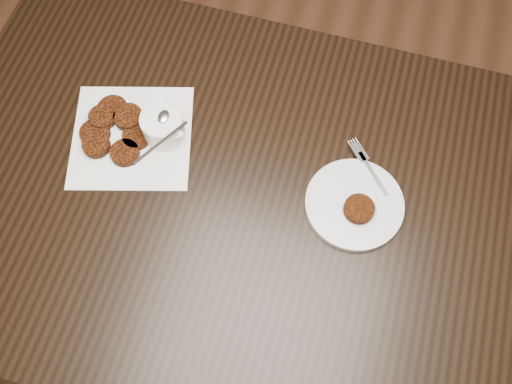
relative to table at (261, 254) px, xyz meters
The scene contains 6 objects.
floor 0.39m from the table, 77.48° to the right, with size 4.00×4.00×0.00m, color brown.
table is the anchor object (origin of this frame).
napkin 0.51m from the table, 167.52° to the left, with size 0.27×0.27×0.00m, color white.
sauce_ramekin 0.53m from the table, 158.60° to the left, with size 0.13×0.13×0.13m, color white, non-canonical shape.
patty_cluster 0.55m from the table, 167.80° to the left, with size 0.21×0.21×0.02m, color #57240B, non-canonical shape.
plate_with_patty 0.44m from the table, 14.11° to the left, with size 0.21×0.21×0.03m, color silver, non-canonical shape.
Camera 1 is at (0.09, -0.33, 1.86)m, focal length 38.82 mm.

